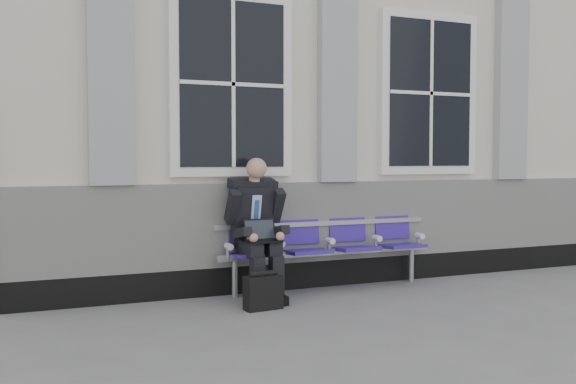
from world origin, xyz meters
name	(u,v)px	position (x,y,z in m)	size (l,w,h in m)	color
ground	(482,305)	(0.00, 0.00, 0.00)	(70.00, 70.00, 0.00)	slate
station_building	(328,107)	(-0.02, 3.47, 2.22)	(14.40, 4.40, 4.49)	beige
bench	(327,240)	(-1.08, 1.32, 0.55)	(2.60, 0.47, 0.91)	#9EA0A3
businessman	(256,223)	(-1.97, 1.19, 0.79)	(0.60, 0.81, 1.47)	black
briefcase	(263,292)	(-2.09, 0.66, 0.17)	(0.38, 0.20, 0.38)	black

